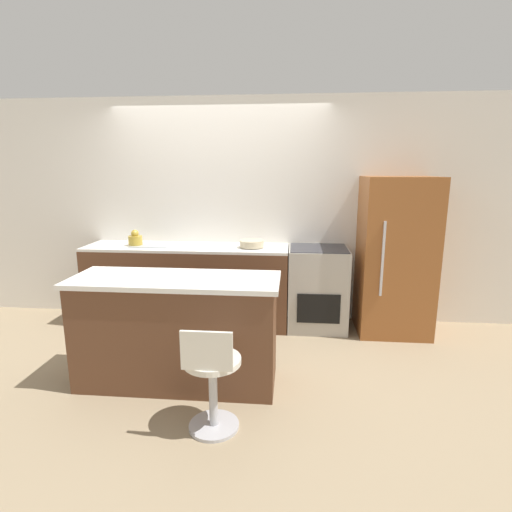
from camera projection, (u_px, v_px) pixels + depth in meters
The scene contains 9 objects.
ground_plane at pixel (213, 334), 4.43m from camera, with size 14.00×14.00×0.00m, color #998466.
wall_back at pixel (221, 211), 4.77m from camera, with size 8.00×0.06×2.60m.
back_counter at pixel (188, 285), 4.67m from camera, with size 2.33×0.58×0.93m.
kitchen_island at pixel (177, 330), 3.35m from camera, with size 1.71×0.62×0.93m.
oven_range at pixel (317, 288), 4.53m from camera, with size 0.66×0.59×0.93m.
refrigerator at pixel (395, 257), 4.34m from camera, with size 0.76×0.67×1.71m.
stool_chair at pixel (212, 379), 2.72m from camera, with size 0.40×0.40×0.80m.
kettle at pixel (135, 239), 4.58m from camera, with size 0.16×0.16×0.18m.
mixing_bowl at pixel (252, 244), 4.47m from camera, with size 0.27×0.27×0.08m.
Camera 1 is at (0.86, -4.08, 1.79)m, focal length 28.00 mm.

